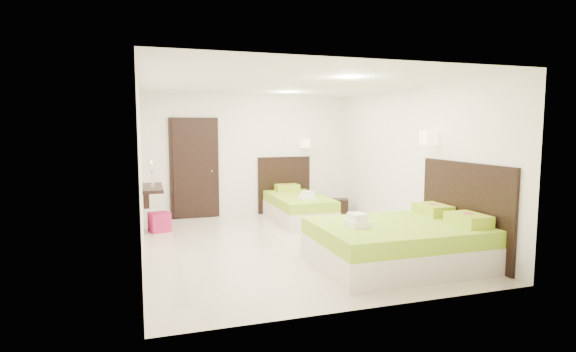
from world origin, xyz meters
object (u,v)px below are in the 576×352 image
object	(u,v)px
bed_double	(402,241)
bed_single	(297,206)
ottoman	(160,222)
nightstand	(339,207)

from	to	relation	value
bed_double	bed_single	bearing A→B (deg)	97.11
ottoman	bed_double	bearing A→B (deg)	-44.72
bed_single	ottoman	distance (m)	2.77
bed_single	nightstand	distance (m)	1.14
nightstand	ottoman	xyz separation A→B (m)	(-3.85, -0.49, 0.00)
bed_single	ottoman	xyz separation A→B (m)	(-2.76, -0.19, -0.13)
bed_double	nightstand	world-z (taller)	bed_double
bed_single	ottoman	world-z (taller)	bed_single
bed_single	bed_double	xyz separation A→B (m)	(0.42, -3.33, 0.03)
bed_double	nightstand	distance (m)	3.70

